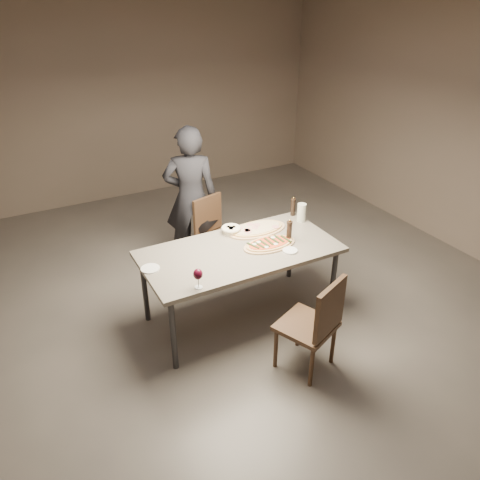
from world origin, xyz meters
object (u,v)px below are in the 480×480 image
dining_table (240,255)px  diner (191,198)px  carafe (301,213)px  bread_basket (231,229)px  pepper_mill_left (293,207)px  chair_far (214,230)px  chair_near (316,321)px  ham_pizza (257,229)px  zucchini_pizza (269,244)px

dining_table → diner: 1.18m
diner → carafe: bearing=154.3°
bread_basket → pepper_mill_left: bearing=4.1°
chair_far → chair_near: bearing=74.8°
ham_pizza → bread_basket: size_ratio=3.19×
pepper_mill_left → chair_near: pepper_mill_left is taller
zucchini_pizza → chair_near: bearing=-88.4°
carafe → chair_far: 1.03m
bread_basket → chair_far: size_ratio=0.22×
chair_near → bread_basket: bearing=72.5°
diner → dining_table: bearing=112.8°
diner → chair_far: bearing=147.8°
ham_pizza → carafe: bearing=-22.3°
zucchini_pizza → ham_pizza: zucchini_pizza is taller
zucchini_pizza → diner: 1.26m
zucchini_pizza → chair_far: bearing=103.0°
dining_table → ham_pizza: size_ratio=2.97×
pepper_mill_left → chair_near: size_ratio=0.23×
chair_near → zucchini_pizza: bearing=61.7°
zucchini_pizza → chair_far: size_ratio=0.61×
dining_table → chair_far: bearing=79.5°
zucchini_pizza → ham_pizza: size_ratio=0.86×
chair_near → chair_far: bearing=67.8°
dining_table → zucchini_pizza: bearing=-12.3°
bread_basket → chair_near: 1.29m
zucchini_pizza → chair_far: 1.04m
carafe → chair_near: carafe is taller
ham_pizza → zucchini_pizza: bearing=-118.2°
ham_pizza → diner: (-0.31, 0.92, 0.04)m
carafe → chair_near: size_ratio=0.21×
dining_table → ham_pizza: ham_pizza is taller
bread_basket → chair_near: (0.12, -1.26, -0.29)m
ham_pizza → chair_near: 1.22m
carafe → chair_near: (-0.64, -1.16, -0.34)m
chair_far → pepper_mill_left: bearing=123.9°
chair_far → diner: 0.44m
bread_basket → ham_pizza: bearing=-15.7°
diner → zucchini_pizza: bearing=125.6°
pepper_mill_left → carafe: 0.15m
dining_table → chair_near: (0.19, -0.93, -0.19)m
pepper_mill_left → chair_far: (-0.66, 0.56, -0.37)m
ham_pizza → diner: size_ratio=0.37×
bread_basket → pepper_mill_left: size_ratio=0.91×
bread_basket → diner: (-0.06, 0.85, 0.02)m
zucchini_pizza → pepper_mill_left: bearing=45.6°
ham_pizza → carafe: carafe is taller
bread_basket → chair_far: bearing=81.0°
carafe → dining_table: bearing=-164.7°
zucchini_pizza → pepper_mill_left: (0.55, 0.44, 0.08)m
ham_pizza → bread_basket: bread_basket is taller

